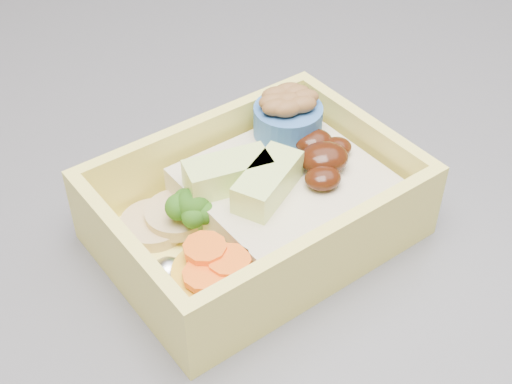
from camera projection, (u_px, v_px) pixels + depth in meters
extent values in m
cube|color=#37383D|center=(487.00, 163.00, 0.60)|extent=(1.24, 0.84, 0.04)
cube|color=#FFEE69|center=(256.00, 230.00, 0.50)|extent=(0.25, 0.21, 0.01)
cube|color=#FFEE69|center=(199.00, 148.00, 0.52)|extent=(0.19, 0.09, 0.05)
cube|color=#FFEE69|center=(324.00, 259.00, 0.44)|extent=(0.19, 0.09, 0.05)
cube|color=#FFEE69|center=(363.00, 145.00, 0.53)|extent=(0.06, 0.12, 0.05)
cube|color=#FFEE69|center=(128.00, 262.00, 0.44)|extent=(0.06, 0.12, 0.05)
cube|color=tan|center=(285.00, 194.00, 0.50)|extent=(0.16, 0.15, 0.03)
ellipsoid|color=#331307|center=(324.00, 158.00, 0.49)|extent=(0.04, 0.04, 0.02)
ellipsoid|color=#331307|center=(313.00, 141.00, 0.51)|extent=(0.03, 0.03, 0.02)
ellipsoid|color=#331307|center=(323.00, 178.00, 0.48)|extent=(0.03, 0.03, 0.01)
ellipsoid|color=#331307|center=(336.00, 147.00, 0.50)|extent=(0.03, 0.03, 0.01)
cube|color=#D5F580|center=(268.00, 182.00, 0.47)|extent=(0.06, 0.06, 0.02)
cube|color=#D5F580|center=(228.00, 173.00, 0.47)|extent=(0.06, 0.03, 0.02)
cylinder|color=#639D54|center=(195.00, 227.00, 0.48)|extent=(0.01, 0.01, 0.02)
sphere|color=#2A6116|center=(193.00, 204.00, 0.47)|extent=(0.02, 0.02, 0.02)
sphere|color=#2A6116|center=(201.00, 198.00, 0.48)|extent=(0.02, 0.02, 0.02)
sphere|color=#2A6116|center=(178.00, 207.00, 0.47)|extent=(0.02, 0.02, 0.02)
sphere|color=#2A6116|center=(204.00, 213.00, 0.47)|extent=(0.02, 0.02, 0.02)
sphere|color=#2A6116|center=(193.00, 217.00, 0.47)|extent=(0.02, 0.02, 0.02)
sphere|color=#2A6116|center=(185.00, 200.00, 0.48)|extent=(0.02, 0.02, 0.02)
cylinder|color=gold|center=(213.00, 282.00, 0.44)|extent=(0.05, 0.05, 0.02)
cylinder|color=#FF6215|center=(208.00, 264.00, 0.44)|extent=(0.03, 0.03, 0.00)
cylinder|color=#FF6215|center=(205.00, 275.00, 0.43)|extent=(0.03, 0.03, 0.00)
cylinder|color=#FF6215|center=(229.00, 261.00, 0.43)|extent=(0.03, 0.03, 0.00)
cylinder|color=#FF6215|center=(205.00, 248.00, 0.44)|extent=(0.03, 0.03, 0.00)
cylinder|color=tan|center=(153.00, 225.00, 0.49)|extent=(0.05, 0.05, 0.01)
cylinder|color=tan|center=(178.00, 215.00, 0.49)|extent=(0.05, 0.05, 0.01)
ellipsoid|color=silver|center=(190.00, 190.00, 0.51)|extent=(0.02, 0.02, 0.02)
ellipsoid|color=silver|center=(168.00, 274.00, 0.45)|extent=(0.02, 0.02, 0.02)
cylinder|color=#3264AD|center=(288.00, 121.00, 0.52)|extent=(0.05, 0.05, 0.02)
ellipsoid|color=brown|center=(289.00, 101.00, 0.51)|extent=(0.03, 0.02, 0.01)
ellipsoid|color=brown|center=(296.00, 93.00, 0.51)|extent=(0.03, 0.02, 0.01)
ellipsoid|color=brown|center=(274.00, 102.00, 0.51)|extent=(0.03, 0.02, 0.01)
ellipsoid|color=brown|center=(302.00, 105.00, 0.50)|extent=(0.03, 0.02, 0.01)
ellipsoid|color=brown|center=(287.00, 109.00, 0.50)|extent=(0.03, 0.02, 0.01)
ellipsoid|color=brown|center=(304.00, 98.00, 0.51)|extent=(0.03, 0.02, 0.01)
ellipsoid|color=brown|center=(276.00, 95.00, 0.51)|extent=(0.03, 0.02, 0.01)
ellipsoid|color=brown|center=(288.00, 91.00, 0.52)|extent=(0.03, 0.02, 0.01)
ellipsoid|color=brown|center=(277.00, 107.00, 0.50)|extent=(0.03, 0.02, 0.01)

